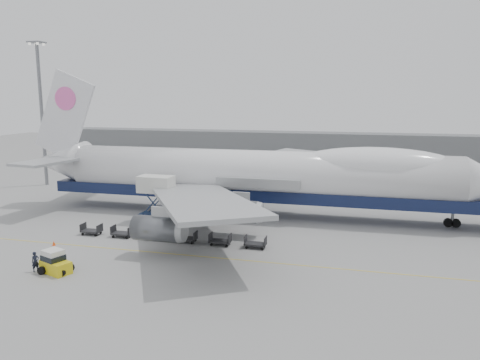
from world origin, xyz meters
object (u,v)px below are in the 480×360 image
(airliner, at_px, (261,175))
(ground_worker, at_px, (35,262))
(catering_truck, at_px, (156,196))
(baggage_tug, at_px, (55,263))

(airliner, distance_m, ground_worker, 30.58)
(ground_worker, bearing_deg, catering_truck, 19.85)
(airliner, height_order, catering_truck, airliner)
(airliner, bearing_deg, baggage_tug, -118.71)
(ground_worker, bearing_deg, baggage_tug, -51.67)
(baggage_tug, xyz_separation_m, ground_worker, (-1.88, -0.25, 0.00))
(airliner, xyz_separation_m, baggage_tug, (-13.96, -25.49, -4.67))
(airliner, relative_size, baggage_tug, 20.34)
(catering_truck, height_order, ground_worker, catering_truck)
(catering_truck, xyz_separation_m, ground_worker, (-3.68, -18.81, -2.48))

